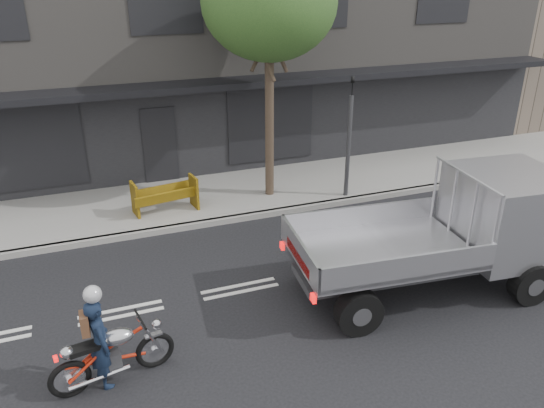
{
  "coord_description": "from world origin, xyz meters",
  "views": [
    {
      "loc": [
        -2.62,
        -8.95,
        6.12
      ],
      "look_at": [
        0.9,
        0.5,
        1.58
      ],
      "focal_mm": 35.0,
      "sensor_mm": 36.0,
      "label": 1
    }
  ],
  "objects": [
    {
      "name": "kerb",
      "position": [
        0.0,
        3.1,
        0.07
      ],
      "size": [
        32.0,
        0.2,
        0.15
      ],
      "primitive_type": "cube",
      "color": "gray",
      "rests_on": "ground"
    },
    {
      "name": "sidewalk",
      "position": [
        0.0,
        4.7,
        0.07
      ],
      "size": [
        32.0,
        3.2,
        0.15
      ],
      "primitive_type": "cube",
      "color": "gray",
      "rests_on": "ground"
    },
    {
      "name": "construction_barrier",
      "position": [
        -0.8,
        3.81,
        0.62
      ],
      "size": [
        1.75,
        0.93,
        0.93
      ],
      "primitive_type": null,
      "rotation": [
        0.0,
        0.0,
        0.16
      ],
      "color": "#DFA10B",
      "rests_on": "sidewalk"
    },
    {
      "name": "flatbed_ute",
      "position": [
        4.76,
        -1.43,
        1.43
      ],
      "size": [
        5.59,
        2.69,
        2.51
      ],
      "rotation": [
        0.0,
        0.0,
        -0.09
      ],
      "color": "black",
      "rests_on": "ground"
    },
    {
      "name": "traffic_light_pole",
      "position": [
        4.2,
        3.35,
        1.65
      ],
      "size": [
        0.12,
        0.12,
        3.5
      ],
      "color": "#2D2D30",
      "rests_on": "ground"
    },
    {
      "name": "building_main",
      "position": [
        0.0,
        11.3,
        4.0
      ],
      "size": [
        26.0,
        10.0,
        8.0
      ],
      "primitive_type": "cube",
      "color": "slate",
      "rests_on": "ground"
    },
    {
      "name": "motorcycle",
      "position": [
        -2.66,
        -1.83,
        0.53
      ],
      "size": [
        2.0,
        0.59,
        1.04
      ],
      "rotation": [
        0.0,
        0.0,
        0.17
      ],
      "color": "black",
      "rests_on": "ground"
    },
    {
      "name": "ground",
      "position": [
        0.0,
        0.0,
        0.0
      ],
      "size": [
        80.0,
        80.0,
        0.0
      ],
      "primitive_type": "plane",
      "color": "black",
      "rests_on": "ground"
    },
    {
      "name": "street_tree",
      "position": [
        2.2,
        4.2,
        5.28
      ],
      "size": [
        3.4,
        3.4,
        6.74
      ],
      "color": "#382B21",
      "rests_on": "ground"
    },
    {
      "name": "rider",
      "position": [
        -2.81,
        -1.83,
        0.78
      ],
      "size": [
        0.46,
        0.62,
        1.55
      ],
      "primitive_type": "imported",
      "rotation": [
        0.0,
        0.0,
        1.74
      ],
      "color": "#121D32",
      "rests_on": "ground"
    }
  ]
}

